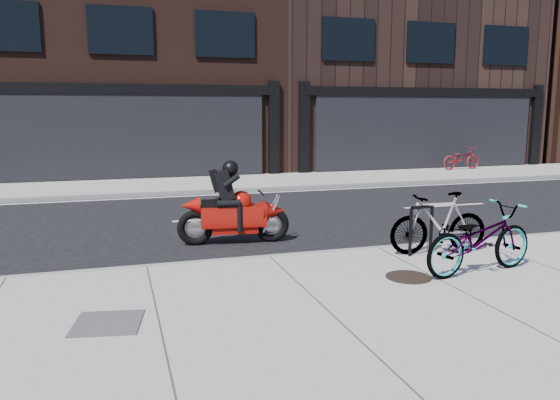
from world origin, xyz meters
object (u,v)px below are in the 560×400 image
object	(u,v)px
bicycle_rear	(439,223)
bike_rack	(421,226)
bicycle_front	(480,239)
motorcycle	(238,210)
bicycle_far	(461,158)
manhole_cover	(408,277)
utility_grate	(107,323)

from	to	relation	value
bicycle_rear	bike_rack	bearing A→B (deg)	-84.57
bike_rack	bicycle_rear	size ratio (longest dim) A/B	0.48
bicycle_front	bicycle_rear	size ratio (longest dim) A/B	1.14
bicycle_rear	motorcycle	xyz separation A→B (m)	(-2.98, 2.19, 0.00)
bicycle_front	motorcycle	distance (m)	4.45
bicycle_front	bicycle_far	bearing A→B (deg)	-42.81
bicycle_far	manhole_cover	bearing A→B (deg)	138.55
motorcycle	utility_grate	distance (m)	4.53
bicycle_rear	manhole_cover	distance (m)	1.68
bicycle_front	motorcycle	size ratio (longest dim) A/B	0.92
bicycle_rear	manhole_cover	world-z (taller)	bicycle_rear
bike_rack	motorcycle	distance (m)	3.43
manhole_cover	utility_grate	world-z (taller)	same
utility_grate	bicycle_far	bearing A→B (deg)	43.16
motorcycle	manhole_cover	xyz separation A→B (m)	(1.80, -3.27, -0.52)
bicycle_rear	manhole_cover	xyz separation A→B (m)	(-1.18, -1.08, -0.52)
bicycle_far	manhole_cover	xyz separation A→B (m)	(-9.51, -12.31, -0.45)
bike_rack	motorcycle	world-z (taller)	motorcycle
bicycle_far	utility_grate	distance (m)	18.80
motorcycle	utility_grate	size ratio (longest dim) A/B	2.88
bicycle_far	bike_rack	bearing A→B (deg)	138.58
bicycle_front	utility_grate	size ratio (longest dim) A/B	2.65
utility_grate	bike_rack	bearing A→B (deg)	17.89
bicycle_front	manhole_cover	size ratio (longest dim) A/B	3.01
motorcycle	utility_grate	bearing A→B (deg)	-116.05
motorcycle	utility_grate	world-z (taller)	motorcycle
bicycle_front	manhole_cover	xyz separation A→B (m)	(-1.11, 0.09, -0.51)
bike_rack	bicycle_far	size ratio (longest dim) A/B	0.48
bicycle_rear	bicycle_far	world-z (taller)	bicycle_rear
bicycle_front	utility_grate	xyz separation A→B (m)	(-5.31, -0.45, -0.51)
bicycle_rear	utility_grate	bearing A→B (deg)	-67.73
utility_grate	bicycle_rear	bearing A→B (deg)	16.84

